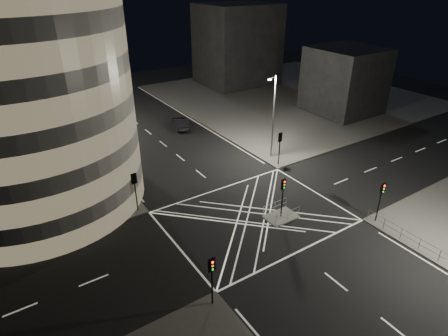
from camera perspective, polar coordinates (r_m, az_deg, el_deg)
ground at (r=35.58m, az=4.59°, el=-7.36°), size 120.00×120.00×0.00m
sidewalk_far_right at (r=71.54m, az=10.04°, el=10.83°), size 42.00×42.00×0.15m
central_island at (r=35.69m, az=8.64°, el=-7.35°), size 3.00×2.00×0.15m
building_right_far at (r=77.80m, az=2.02°, el=18.31°), size 14.00×12.00×15.00m
building_right_near at (r=63.72m, az=17.91°, el=12.60°), size 10.00×10.00×10.00m
building_far_end at (r=82.73m, az=-24.22°, el=17.57°), size 18.00×8.00×18.00m
tree_a at (r=36.13m, az=-17.55°, el=0.94°), size 4.96×4.96×7.60m
tree_b at (r=41.32m, az=-20.15°, el=4.66°), size 5.15×5.15×8.20m
tree_c at (r=47.09m, az=-21.92°, el=6.17°), size 3.90×3.90×6.76m
tree_d at (r=52.57m, az=-23.55°, el=8.52°), size 4.84×4.84×7.74m
tree_e at (r=58.41m, az=-24.70°, el=9.55°), size 3.78×3.78×6.64m
traffic_signal_fl at (r=35.58m, az=-13.45°, el=-2.55°), size 0.55×0.22×4.00m
traffic_signal_nl at (r=25.47m, az=-1.87°, el=-15.67°), size 0.55×0.22×4.00m
traffic_signal_fr at (r=43.69m, az=8.51°, el=3.83°), size 0.55×0.22×4.00m
traffic_signal_nr at (r=35.94m, az=22.83°, el=-3.79°), size 0.55×0.22×4.00m
traffic_signal_island at (r=34.15m, az=8.98°, el=-3.44°), size 0.55×0.22×4.00m
street_lamp_left_near at (r=38.77m, az=-17.53°, el=3.85°), size 1.25×0.25×10.00m
street_lamp_left_far at (r=55.46m, az=-23.21°, el=9.99°), size 1.25×0.25×10.00m
street_lamp_right_far at (r=44.65m, az=7.50°, el=8.06°), size 1.25×0.25×10.00m
railing_near_right at (r=34.73m, az=28.80°, el=-10.87°), size 0.06×11.70×1.10m
railing_island_south at (r=34.81m, az=9.69°, el=-7.20°), size 2.80×0.06×1.10m
railing_island_north at (r=35.89m, az=7.77°, el=-5.85°), size 2.80×0.06×1.10m
sedan at (r=55.39m, az=-6.65°, el=6.81°), size 2.79×4.98×1.55m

